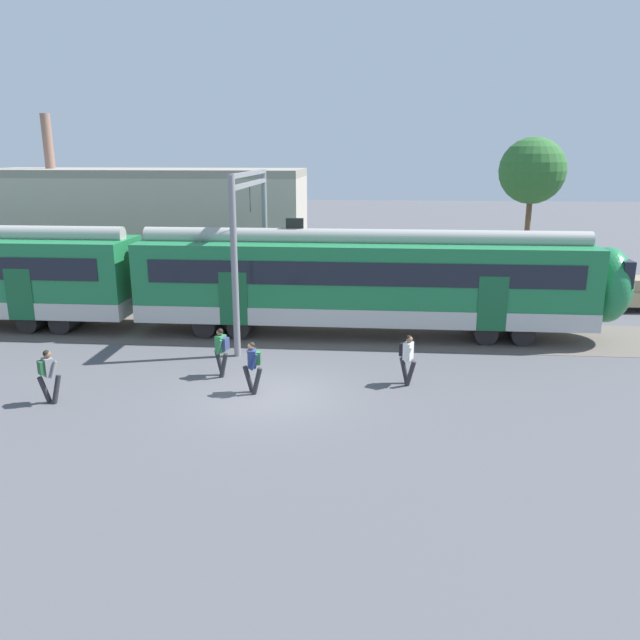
{
  "coord_description": "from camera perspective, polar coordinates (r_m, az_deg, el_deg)",
  "views": [
    {
      "loc": [
        3.08,
        -17.8,
        7.29
      ],
      "look_at": [
        1.29,
        3.11,
        1.6
      ],
      "focal_mm": 35.0,
      "sensor_mm": 36.0,
      "label": 1
    }
  ],
  "objects": [
    {
      "name": "background_building",
      "position": [
        35.2,
        -15.53,
        7.96
      ],
      "size": [
        16.83,
        5.0,
        9.2
      ],
      "color": "#B2A899",
      "rests_on": "ground"
    },
    {
      "name": "pedestrian_navy",
      "position": [
        19.35,
        -6.14,
        -3.93
      ],
      "size": [
        0.66,
        0.53,
        1.67
      ],
      "color": "#28282D",
      "rests_on": "ground"
    },
    {
      "name": "pedestrian_white",
      "position": [
        20.15,
        7.99,
        -3.21
      ],
      "size": [
        0.58,
        0.65,
        1.67
      ],
      "color": "#28282D",
      "rests_on": "ground"
    },
    {
      "name": "parked_car_tan",
      "position": [
        33.17,
        27.21,
        2.16
      ],
      "size": [
        4.06,
        1.88,
        1.54
      ],
      "color": "tan",
      "rests_on": "ground"
    },
    {
      "name": "track_bed",
      "position": [
        28.19,
        -19.22,
        -0.67
      ],
      "size": [
        80.0,
        4.4,
        0.01
      ],
      "primitive_type": "cube",
      "color": "#605951",
      "rests_on": "ground"
    },
    {
      "name": "pedestrian_green",
      "position": [
        20.93,
        -9.0,
        -2.55
      ],
      "size": [
        0.59,
        0.64,
        1.67
      ],
      "color": "#28282D",
      "rests_on": "ground"
    },
    {
      "name": "catenary_gantry",
      "position": [
        25.37,
        -6.34,
        8.34
      ],
      "size": [
        0.24,
        6.64,
        6.53
      ],
      "color": "gray",
      "rests_on": "ground"
    },
    {
      "name": "ground_plane",
      "position": [
        19.48,
        -4.6,
        -6.86
      ],
      "size": [
        160.0,
        160.0,
        0.0
      ],
      "primitive_type": "plane",
      "color": "#515156"
    },
    {
      "name": "pedestrian_grey",
      "position": [
        20.16,
        -23.64,
        -4.37
      ],
      "size": [
        0.67,
        0.51,
        1.67
      ],
      "color": "#28282D",
      "rests_on": "ground"
    },
    {
      "name": "street_tree_right",
      "position": [
        38.48,
        18.84,
        12.75
      ],
      "size": [
        3.76,
        3.76,
        8.1
      ],
      "color": "brown",
      "rests_on": "ground"
    }
  ]
}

